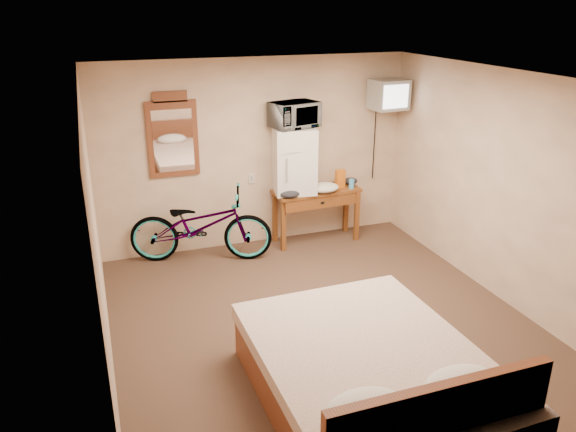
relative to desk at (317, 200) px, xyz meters
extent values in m
plane|color=#3F2E1F|center=(-0.76, -2.01, -0.61)|extent=(4.60, 4.60, 0.00)
plane|color=silver|center=(-0.76, -2.01, 1.89)|extent=(4.60, 4.60, 0.00)
cube|color=beige|center=(-0.76, 0.29, 0.64)|extent=(4.20, 0.04, 2.50)
cube|color=beige|center=(-0.76, -4.31, 0.64)|extent=(4.20, 0.04, 2.50)
cube|color=beige|center=(-2.86, -2.01, 0.64)|extent=(0.04, 4.60, 2.50)
cube|color=beige|center=(1.34, -2.01, 0.64)|extent=(0.04, 4.60, 2.50)
cube|color=beige|center=(-0.84, 0.28, 0.31)|extent=(0.08, 0.01, 0.13)
cube|color=brown|center=(0.00, 0.03, 0.12)|extent=(1.20, 0.51, 0.04)
cube|color=brown|center=(-0.54, -0.14, -0.26)|extent=(0.06, 0.06, 0.71)
cube|color=brown|center=(0.54, -0.14, -0.26)|extent=(0.06, 0.06, 0.71)
cube|color=brown|center=(-0.54, 0.21, -0.26)|extent=(0.06, 0.06, 0.71)
cube|color=brown|center=(0.54, 0.21, -0.26)|extent=(0.06, 0.06, 0.71)
cube|color=brown|center=(0.00, -0.16, 0.02)|extent=(1.06, 0.09, 0.16)
cube|color=black|center=(0.00, -0.18, 0.02)|extent=(0.05, 0.02, 0.03)
cube|color=white|center=(-0.32, 0.06, 0.57)|extent=(0.60, 0.59, 0.87)
cube|color=#969691|center=(-0.32, -0.20, 0.75)|extent=(0.53, 0.01, 0.00)
cylinder|color=#969691|center=(-0.51, -0.20, 0.52)|extent=(0.02, 0.02, 0.31)
imported|color=white|center=(-0.32, 0.06, 1.17)|extent=(0.67, 0.54, 0.33)
cube|color=#D26212|center=(0.34, 0.01, 0.26)|extent=(0.13, 0.08, 0.25)
cylinder|color=#45A5EC|center=(0.47, -0.08, 0.20)|extent=(0.07, 0.07, 0.13)
ellipsoid|color=beige|center=(0.06, -0.10, 0.20)|extent=(0.40, 0.31, 0.12)
ellipsoid|color=black|center=(-0.45, -0.16, 0.19)|extent=(0.26, 0.20, 0.10)
ellipsoid|color=black|center=(0.54, 0.09, 0.18)|extent=(0.20, 0.16, 0.09)
cube|color=black|center=(1.01, 0.28, 1.27)|extent=(0.14, 0.02, 0.14)
cylinder|color=black|center=(1.01, 0.23, 1.27)|extent=(0.05, 0.30, 0.05)
cube|color=#969691|center=(1.01, 0.01, 1.37)|extent=(0.48, 0.41, 0.40)
cube|color=white|center=(1.01, -0.18, 1.37)|extent=(0.38, 0.04, 0.30)
cube|color=black|center=(1.01, 0.21, 1.37)|extent=(0.28, 0.03, 0.25)
cube|color=brown|center=(-1.85, 0.27, 0.93)|extent=(0.63, 0.04, 0.95)
cube|color=brown|center=(-1.85, 0.27, 1.45)|extent=(0.42, 0.04, 0.13)
cube|color=white|center=(-1.85, 0.25, 0.91)|extent=(0.49, 0.01, 0.78)
imported|color=black|center=(-1.62, -0.06, -0.14)|extent=(1.91, 1.13, 0.95)
cube|color=brown|center=(-0.91, -3.31, -0.41)|extent=(1.68, 2.22, 0.40)
cube|color=beige|center=(-0.91, -3.31, -0.16)|extent=(1.72, 2.26, 0.14)
cube|color=brown|center=(-0.91, -4.27, -0.06)|extent=(1.65, 0.08, 0.70)
ellipsoid|color=silver|center=(-1.29, -3.96, -0.03)|extent=(0.57, 0.35, 0.20)
ellipsoid|color=silver|center=(-0.52, -3.96, -0.03)|extent=(0.57, 0.35, 0.20)
camera|label=1|loc=(-2.81, -6.66, 2.52)|focal=35.00mm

